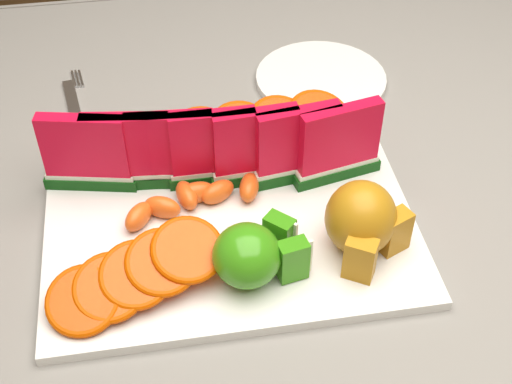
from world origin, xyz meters
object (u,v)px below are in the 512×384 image
at_px(side_plate, 321,79).
at_px(apple_cluster, 254,254).
at_px(pear_cluster, 363,221).
at_px(fork, 76,114).
at_px(platter, 230,222).

bearing_deg(side_plate, apple_cluster, -113.78).
bearing_deg(pear_cluster, fork, 135.54).
bearing_deg(platter, fork, 126.53).
distance_m(platter, apple_cluster, 0.09).
height_order(platter, apple_cluster, apple_cluster).
height_order(apple_cluster, pear_cluster, pear_cluster).
height_order(pear_cluster, side_plate, pear_cluster).
relative_size(platter, pear_cluster, 4.01).
height_order(apple_cluster, side_plate, apple_cluster).
bearing_deg(side_plate, pear_cluster, -95.95).
height_order(platter, pear_cluster, pear_cluster).
xyz_separation_m(apple_cluster, side_plate, (0.15, 0.34, -0.04)).
bearing_deg(pear_cluster, platter, 153.85).
relative_size(platter, fork, 2.05).
distance_m(platter, side_plate, 0.30).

